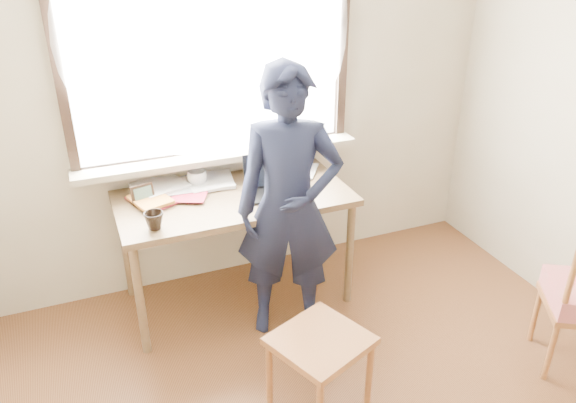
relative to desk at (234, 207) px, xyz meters
name	(u,v)px	position (x,y,z in m)	size (l,w,h in m)	color
room_shell	(394,131)	(0.18, -1.43, 0.95)	(3.52, 4.02, 2.61)	beige
desk	(234,207)	(0.00, 0.00, 0.00)	(1.43, 0.72, 0.77)	brown
laptop	(273,183)	(0.24, -0.03, 0.13)	(0.35, 0.29, 0.23)	black
mug_white	(197,178)	(-0.17, 0.23, 0.13)	(0.13, 0.13, 0.10)	white
mug_dark	(154,221)	(-0.53, -0.24, 0.13)	(0.11, 0.11, 0.10)	black
mouse	(305,188)	(0.43, -0.10, 0.10)	(0.08, 0.06, 0.03)	black
desk_clutter	(193,186)	(-0.21, 0.19, 0.10)	(0.72, 0.43, 0.03)	#3242A3
book_a	(165,189)	(-0.38, 0.23, 0.09)	(0.20, 0.26, 0.02)	white
book_b	(289,170)	(0.45, 0.22, 0.09)	(0.19, 0.25, 0.02)	white
picture_frame	(143,195)	(-0.53, 0.10, 0.13)	(0.14, 0.05, 0.11)	black
work_chair	(320,349)	(0.11, -1.06, -0.32)	(0.56, 0.55, 0.44)	#9D6133
person	(289,207)	(0.21, -0.38, 0.14)	(0.60, 0.40, 1.66)	black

